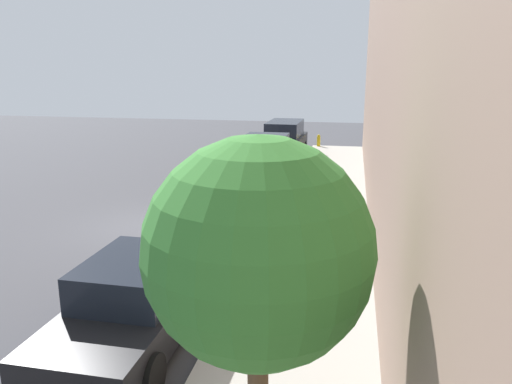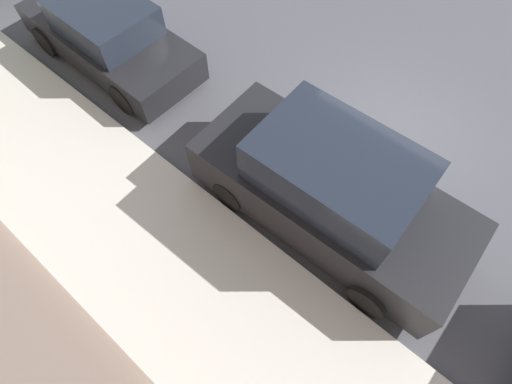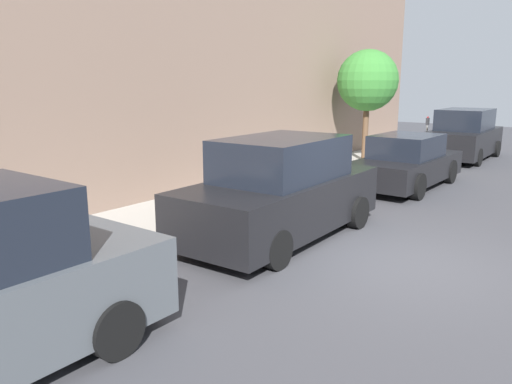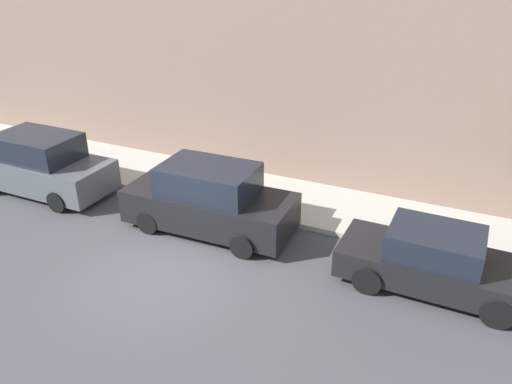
{
  "view_description": "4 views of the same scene",
  "coord_description": "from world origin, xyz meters",
  "px_view_note": "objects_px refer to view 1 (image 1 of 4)",
  "views": [
    {
      "loc": [
        5.79,
        -13.58,
        4.76
      ],
      "look_at": [
        2.97,
        0.94,
        1.0
      ],
      "focal_mm": 35.0,
      "sensor_mm": 36.0,
      "label": 1
    },
    {
      "loc": [
        5.79,
        1.22,
        6.72
      ],
      "look_at": [
        3.27,
        -0.93,
        1.0
      ],
      "focal_mm": 28.0,
      "sensor_mm": 36.0,
      "label": 2
    },
    {
      "loc": [
        -2.94,
        7.84,
        3.01
      ],
      "look_at": [
        2.56,
        0.59,
        1.0
      ],
      "focal_mm": 35.0,
      "sensor_mm": 36.0,
      "label": 3
    },
    {
      "loc": [
        -8.39,
        -6.48,
        7.32
      ],
      "look_at": [
        3.3,
        -1.05,
        1.0
      ],
      "focal_mm": 35.0,
      "sensor_mm": 36.0,
      "label": 4
    }
  ],
  "objects_px": {
    "parked_sedan_second": "(136,304)",
    "fire_hydrant": "(319,140)",
    "street_tree": "(258,253)",
    "parked_minivan_fifth": "(285,139)",
    "parked_suv_fourth": "(264,162)",
    "parked_suv_third": "(231,201)"
  },
  "relations": [
    {
      "from": "parked_suv_fourth",
      "to": "street_tree",
      "type": "bearing_deg",
      "value": -80.17
    },
    {
      "from": "parked_suv_third",
      "to": "parked_sedan_second",
      "type": "bearing_deg",
      "value": -91.75
    },
    {
      "from": "parked_sedan_second",
      "to": "parked_minivan_fifth",
      "type": "xyz_separation_m",
      "value": [
        0.03,
        18.93,
        0.2
      ]
    },
    {
      "from": "parked_sedan_second",
      "to": "parked_suv_fourth",
      "type": "distance_m",
      "value": 12.43
    },
    {
      "from": "parked_suv_fourth",
      "to": "parked_minivan_fifth",
      "type": "relative_size",
      "value": 0.97
    },
    {
      "from": "parked_suv_fourth",
      "to": "street_tree",
      "type": "relative_size",
      "value": 1.19
    },
    {
      "from": "parked_sedan_second",
      "to": "fire_hydrant",
      "type": "xyz_separation_m",
      "value": [
        1.64,
        21.9,
        -0.23
      ]
    },
    {
      "from": "parked_sedan_second",
      "to": "parked_minivan_fifth",
      "type": "height_order",
      "value": "parked_minivan_fifth"
    },
    {
      "from": "street_tree",
      "to": "fire_hydrant",
      "type": "height_order",
      "value": "street_tree"
    },
    {
      "from": "parked_suv_fourth",
      "to": "street_tree",
      "type": "height_order",
      "value": "street_tree"
    },
    {
      "from": "fire_hydrant",
      "to": "street_tree",
      "type": "bearing_deg",
      "value": -87.44
    },
    {
      "from": "parked_minivan_fifth",
      "to": "street_tree",
      "type": "bearing_deg",
      "value": -82.93
    },
    {
      "from": "parked_sedan_second",
      "to": "parked_suv_third",
      "type": "xyz_separation_m",
      "value": [
        0.19,
        6.16,
        0.21
      ]
    },
    {
      "from": "parked_suv_fourth",
      "to": "parked_sedan_second",
      "type": "bearing_deg",
      "value": -90.33
    },
    {
      "from": "parked_minivan_fifth",
      "to": "parked_sedan_second",
      "type": "bearing_deg",
      "value": -90.08
    },
    {
      "from": "fire_hydrant",
      "to": "parked_suv_third",
      "type": "bearing_deg",
      "value": -95.26
    },
    {
      "from": "parked_minivan_fifth",
      "to": "fire_hydrant",
      "type": "relative_size",
      "value": 7.16
    },
    {
      "from": "parked_sedan_second",
      "to": "street_tree",
      "type": "height_order",
      "value": "street_tree"
    },
    {
      "from": "parked_suv_third",
      "to": "street_tree",
      "type": "xyz_separation_m",
      "value": [
        2.57,
        -9.24,
        2.12
      ]
    },
    {
      "from": "parked_suv_third",
      "to": "street_tree",
      "type": "bearing_deg",
      "value": -74.47
    },
    {
      "from": "parked_suv_third",
      "to": "parked_minivan_fifth",
      "type": "relative_size",
      "value": 0.98
    },
    {
      "from": "street_tree",
      "to": "parked_minivan_fifth",
      "type": "bearing_deg",
      "value": 97.07
    }
  ]
}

